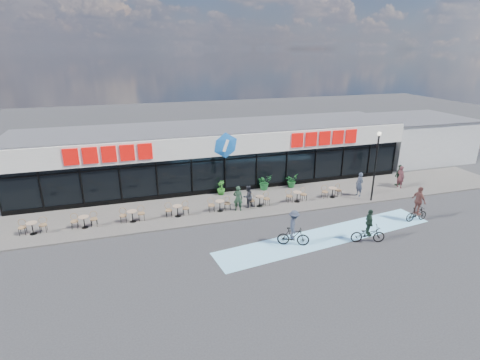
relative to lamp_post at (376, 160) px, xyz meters
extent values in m
plane|color=#28282B|center=(-9.61, -2.30, -3.08)|extent=(120.00, 120.00, 0.00)
cube|color=#56524C|center=(-9.61, 2.20, -3.03)|extent=(44.00, 5.00, 0.10)
cube|color=#7CC5EB|center=(-5.61, -3.80, -3.07)|extent=(14.17, 4.13, 0.01)
cube|color=black|center=(-9.61, 7.70, -1.58)|extent=(30.00, 6.00, 3.00)
cube|color=white|center=(-9.61, 7.55, 0.67)|extent=(30.60, 6.30, 1.50)
cube|color=#47474C|center=(-9.61, 7.70, 1.47)|extent=(30.60, 6.30, 0.10)
cube|color=navy|center=(-9.61, 4.66, -0.03)|extent=(30.60, 0.08, 0.18)
cube|color=black|center=(-9.61, 4.67, -0.43)|extent=(30.00, 0.06, 0.08)
cube|color=black|center=(-9.61, 4.68, -2.88)|extent=(30.00, 0.10, 0.40)
cube|color=red|center=(-17.61, 4.40, 0.72)|extent=(5.63, 0.18, 1.10)
cube|color=red|center=(-1.61, 4.40, 0.72)|extent=(5.63, 0.18, 1.10)
ellipsoid|color=blue|center=(-9.61, 4.40, 0.72)|extent=(1.90, 0.24, 1.90)
cylinder|color=black|center=(-22.11, 4.67, -1.58)|extent=(0.10, 0.10, 3.00)
cylinder|color=black|center=(-19.61, 4.67, -1.58)|extent=(0.10, 0.10, 3.00)
cylinder|color=black|center=(-17.11, 4.67, -1.58)|extent=(0.10, 0.10, 3.00)
cylinder|color=black|center=(-14.61, 4.67, -1.58)|extent=(0.10, 0.10, 3.00)
cylinder|color=black|center=(-12.11, 4.67, -1.58)|extent=(0.10, 0.10, 3.00)
cylinder|color=black|center=(-9.61, 4.67, -1.58)|extent=(0.10, 0.10, 3.00)
cylinder|color=black|center=(-7.11, 4.67, -1.58)|extent=(0.10, 0.10, 3.00)
cylinder|color=black|center=(-4.61, 4.67, -1.58)|extent=(0.10, 0.10, 3.00)
cylinder|color=black|center=(-2.11, 4.67, -1.58)|extent=(0.10, 0.10, 3.00)
cylinder|color=black|center=(0.39, 4.67, -1.58)|extent=(0.10, 0.10, 3.00)
cylinder|color=black|center=(2.89, 4.67, -1.58)|extent=(0.10, 0.10, 3.00)
cylinder|color=black|center=(5.39, 4.67, -1.58)|extent=(0.10, 0.10, 3.00)
cube|color=silver|center=(10.89, 8.70, -1.08)|extent=(9.00, 7.00, 4.00)
cube|color=#47474C|center=(10.89, 8.70, 0.97)|extent=(9.20, 7.20, 0.12)
cylinder|color=black|center=(0.00, 0.00, -0.60)|extent=(0.12, 0.12, 4.76)
sphere|color=#FFF2CC|center=(0.00, 0.00, 1.88)|extent=(0.28, 0.28, 0.28)
cylinder|color=tan|center=(-22.15, 1.32, -2.26)|extent=(0.60, 0.60, 0.04)
cylinder|color=black|center=(-22.15, 1.32, -2.61)|extent=(0.06, 0.06, 0.70)
cylinder|color=black|center=(-22.15, 1.32, -2.97)|extent=(0.40, 0.40, 0.02)
cylinder|color=tan|center=(-19.33, 1.32, -2.26)|extent=(0.60, 0.60, 0.04)
cylinder|color=black|center=(-19.33, 1.32, -2.61)|extent=(0.06, 0.06, 0.70)
cylinder|color=black|center=(-19.33, 1.32, -2.97)|extent=(0.40, 0.40, 0.02)
cylinder|color=tan|center=(-16.51, 1.32, -2.26)|extent=(0.60, 0.60, 0.04)
cylinder|color=black|center=(-16.51, 1.32, -2.61)|extent=(0.06, 0.06, 0.70)
cylinder|color=black|center=(-16.51, 1.32, -2.97)|extent=(0.40, 0.40, 0.02)
cylinder|color=tan|center=(-13.69, 1.32, -2.26)|extent=(0.60, 0.60, 0.04)
cylinder|color=black|center=(-13.69, 1.32, -2.61)|extent=(0.06, 0.06, 0.70)
cylinder|color=black|center=(-13.69, 1.32, -2.97)|extent=(0.40, 0.40, 0.02)
cylinder|color=tan|center=(-10.86, 1.32, -2.26)|extent=(0.60, 0.60, 0.04)
cylinder|color=black|center=(-10.86, 1.32, -2.61)|extent=(0.06, 0.06, 0.70)
cylinder|color=black|center=(-10.86, 1.32, -2.97)|extent=(0.40, 0.40, 0.02)
cylinder|color=tan|center=(-8.04, 1.32, -2.26)|extent=(0.60, 0.60, 0.04)
cylinder|color=black|center=(-8.04, 1.32, -2.61)|extent=(0.06, 0.06, 0.70)
cylinder|color=black|center=(-8.04, 1.32, -2.97)|extent=(0.40, 0.40, 0.02)
cylinder|color=tan|center=(-5.22, 1.32, -2.26)|extent=(0.60, 0.60, 0.04)
cylinder|color=black|center=(-5.22, 1.32, -2.61)|extent=(0.06, 0.06, 0.70)
cylinder|color=black|center=(-5.22, 1.32, -2.97)|extent=(0.40, 0.40, 0.02)
cylinder|color=tan|center=(-2.39, 1.32, -2.26)|extent=(0.60, 0.60, 0.04)
cylinder|color=black|center=(-2.39, 1.32, -2.61)|extent=(0.06, 0.06, 0.70)
cylinder|color=black|center=(-2.39, 1.32, -2.97)|extent=(0.40, 0.40, 0.02)
imported|color=#1F5C1A|center=(-10.04, 4.25, -2.44)|extent=(0.80, 0.80, 1.08)
imported|color=#195A27|center=(-6.57, 4.32, -2.38)|extent=(1.27, 1.16, 1.20)
imported|color=#185523|center=(-4.36, 4.19, -2.43)|extent=(1.29, 1.26, 1.09)
imported|color=#1C3423|center=(-9.67, 1.09, -2.11)|extent=(0.74, 0.62, 1.74)
imported|color=#21232A|center=(-8.87, 1.44, -2.20)|extent=(0.92, 0.83, 1.56)
imported|color=#2F384A|center=(-0.35, 1.07, -2.09)|extent=(0.53, 0.71, 1.77)
imported|color=#532A2F|center=(3.70, 1.62, -2.10)|extent=(0.55, 0.72, 1.76)
imported|color=black|center=(3.95, 2.06, -2.13)|extent=(1.07, 0.65, 1.71)
imported|color=black|center=(-3.86, -5.08, -2.58)|extent=(2.03, 1.18, 1.01)
imported|color=black|center=(-3.86, -5.08, -1.85)|extent=(0.62, 0.98, 1.56)
imported|color=black|center=(0.79, -3.58, -2.61)|extent=(1.58, 0.47, 0.94)
imported|color=brown|center=(0.79, -3.58, -1.70)|extent=(0.47, 1.09, 1.86)
imported|color=black|center=(-8.04, -4.17, -2.54)|extent=(1.84, 1.18, 1.07)
imported|color=#2A3142|center=(-8.04, -4.17, -1.81)|extent=(0.99, 1.22, 1.64)
camera|label=1|loc=(-16.28, -21.05, 7.29)|focal=28.00mm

